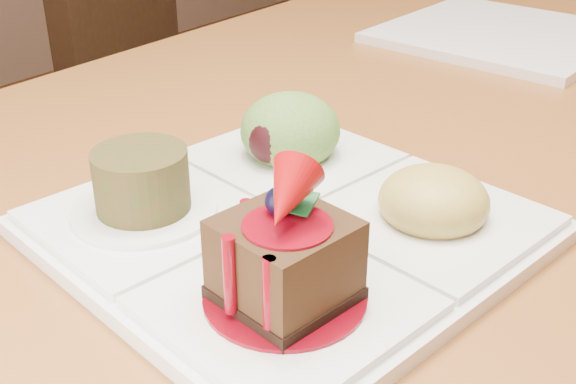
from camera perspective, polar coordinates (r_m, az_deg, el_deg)
The scene contains 3 objects.
chair_left at distance 1.46m, azimuth -8.84°, elevation 10.37°, with size 0.60×0.60×1.03m.
sampler_plate at distance 0.50m, azimuth 0.23°, elevation -1.01°, with size 0.33×0.33×0.11m.
second_plate at distance 1.01m, azimuth 16.54°, elevation 11.86°, with size 0.28×0.28×0.01m, color white.
Camera 1 is at (0.20, -0.97, 1.01)m, focal length 45.00 mm.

